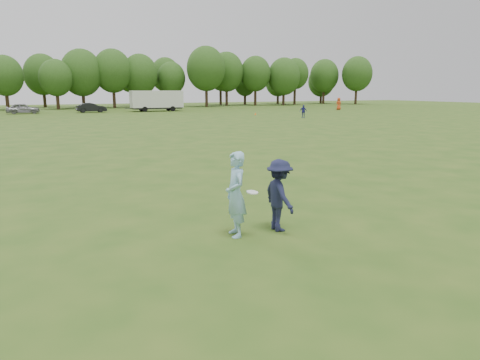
{
  "coord_description": "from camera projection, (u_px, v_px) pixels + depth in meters",
  "views": [
    {
      "loc": [
        -4.94,
        -8.46,
        3.36
      ],
      "look_at": [
        -0.41,
        1.2,
        1.1
      ],
      "focal_mm": 32.0,
      "sensor_mm": 36.0,
      "label": 1
    }
  ],
  "objects": [
    {
      "name": "ground",
      "position": [
        277.0,
        233.0,
        10.24
      ],
      "size": [
        200.0,
        200.0,
        0.0
      ],
      "primitive_type": "plane",
      "color": "#2B4E16",
      "rests_on": "ground"
    },
    {
      "name": "thrower",
      "position": [
        236.0,
        194.0,
        9.84
      ],
      "size": [
        0.56,
        0.78,
        1.99
      ],
      "primitive_type": "imported",
      "rotation": [
        0.0,
        0.0,
        -1.69
      ],
      "color": "#8CBFD9",
      "rests_on": "ground"
    },
    {
      "name": "defender",
      "position": [
        279.0,
        195.0,
        10.27
      ],
      "size": [
        0.68,
        1.15,
        1.75
      ],
      "primitive_type": "imported",
      "rotation": [
        0.0,
        0.0,
        1.54
      ],
      "color": "#1A1D3A",
      "rests_on": "ground"
    },
    {
      "name": "player_far_b",
      "position": [
        303.0,
        111.0,
        51.46
      ],
      "size": [
        0.95,
        0.85,
        1.55
      ],
      "primitive_type": "imported",
      "rotation": [
        0.0,
        0.0,
        -0.65
      ],
      "color": "navy",
      "rests_on": "ground"
    },
    {
      "name": "player_far_c",
      "position": [
        339.0,
        104.0,
        71.69
      ],
      "size": [
        1.07,
        0.77,
        2.03
      ],
      "primitive_type": "imported",
      "rotation": [
        0.0,
        0.0,
        3.01
      ],
      "color": "#D04118",
      "rests_on": "ground"
    },
    {
      "name": "car_e",
      "position": [
        23.0,
        109.0,
        60.19
      ],
      "size": [
        4.37,
        1.86,
        1.48
      ],
      "primitive_type": "imported",
      "rotation": [
        0.0,
        0.0,
        1.6
      ],
      "color": "gray",
      "rests_on": "ground"
    },
    {
      "name": "car_f",
      "position": [
        91.0,
        108.0,
        63.67
      ],
      "size": [
        4.38,
        1.8,
        1.41
      ],
      "primitive_type": "imported",
      "rotation": [
        0.0,
        0.0,
        1.64
      ],
      "color": "black",
      "rests_on": "ground"
    },
    {
      "name": "field_cone",
      "position": [
        255.0,
        114.0,
        57.85
      ],
      "size": [
        0.28,
        0.28,
        0.3
      ],
      "primitive_type": "cone",
      "color": "#FF580D",
      "rests_on": "ground"
    },
    {
      "name": "disc_in_play",
      "position": [
        252.0,
        192.0,
        9.75
      ],
      "size": [
        0.3,
        0.3,
        0.07
      ],
      "color": "white",
      "rests_on": "ground"
    },
    {
      "name": "cargo_trailer",
      "position": [
        157.0,
        100.0,
        67.07
      ],
      "size": [
        9.0,
        2.75,
        3.2
      ],
      "color": "silver",
      "rests_on": "ground"
    },
    {
      "name": "treeline",
      "position": [
        81.0,
        73.0,
        78.21
      ],
      "size": [
        130.35,
        18.39,
        11.74
      ],
      "color": "#332114",
      "rests_on": "ground"
    }
  ]
}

